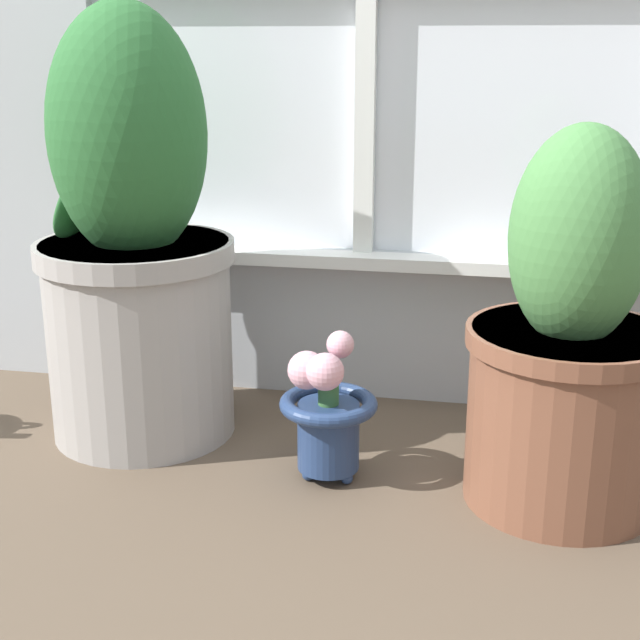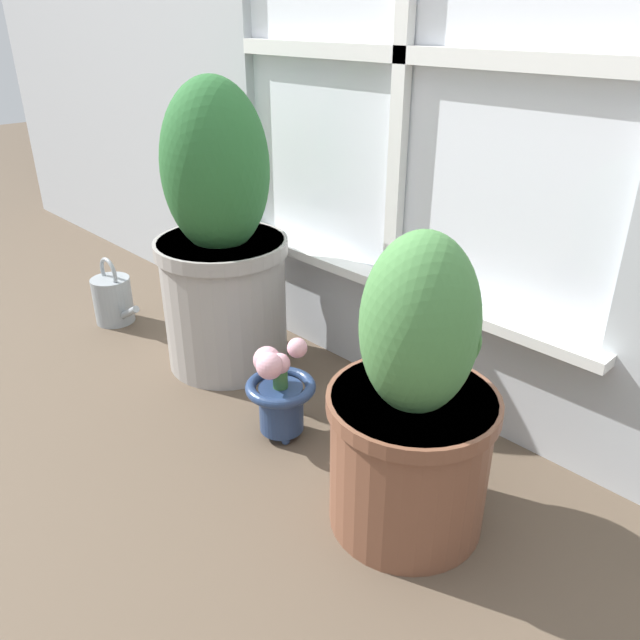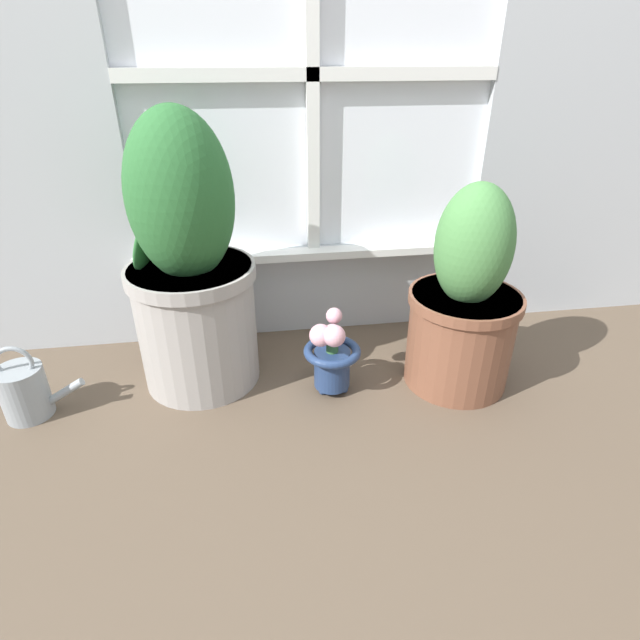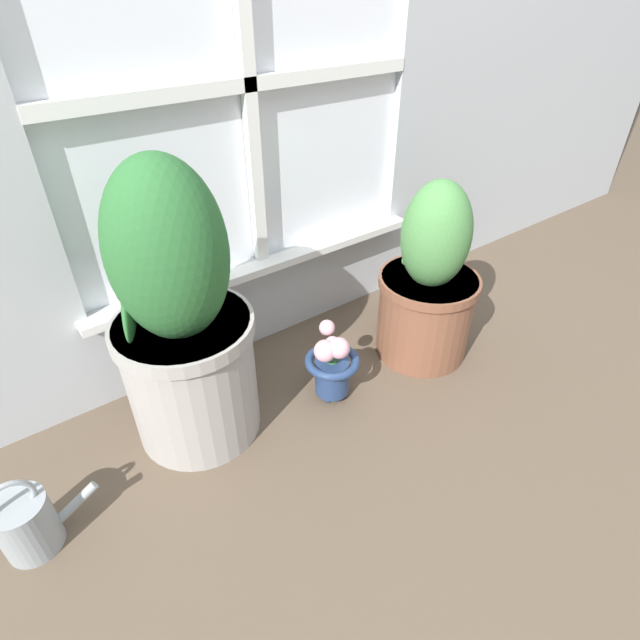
{
  "view_description": "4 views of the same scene",
  "coord_description": "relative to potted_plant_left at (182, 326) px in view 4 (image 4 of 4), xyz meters",
  "views": [
    {
      "loc": [
        0.24,
        -1.15,
        0.68
      ],
      "look_at": [
        -0.03,
        0.21,
        0.24
      ],
      "focal_mm": 50.0,
      "sensor_mm": 36.0,
      "label": 1
    },
    {
      "loc": [
        0.9,
        -0.61,
        0.87
      ],
      "look_at": [
        0.05,
        0.21,
        0.29
      ],
      "focal_mm": 35.0,
      "sensor_mm": 36.0,
      "label": 2
    },
    {
      "loc": [
        -0.2,
        -0.99,
        0.86
      ],
      "look_at": [
        -0.03,
        0.16,
        0.22
      ],
      "focal_mm": 28.0,
      "sensor_mm": 36.0,
      "label": 3
    },
    {
      "loc": [
        -0.66,
        -0.71,
        1.04
      ],
      "look_at": [
        -0.04,
        0.15,
        0.28
      ],
      "focal_mm": 28.0,
      "sensor_mm": 36.0,
      "label": 4
    }
  ],
  "objects": [
    {
      "name": "ground_plane",
      "position": [
        0.36,
        -0.26,
        -0.34
      ],
      "size": [
        10.0,
        10.0,
        0.0
      ],
      "primitive_type": "plane",
      "color": "brown"
    },
    {
      "name": "potted_plant_left",
      "position": [
        0.0,
        0.0,
        0.0
      ],
      "size": [
        0.34,
        0.34,
        0.75
      ],
      "color": "#9E9993",
      "rests_on": "ground_plane"
    },
    {
      "name": "potted_plant_right",
      "position": [
        0.73,
        -0.12,
        -0.1
      ],
      "size": [
        0.31,
        0.31,
        0.58
      ],
      "color": "brown",
      "rests_on": "ground_plane"
    },
    {
      "name": "flower_vase",
      "position": [
        0.36,
        -0.12,
        -0.22
      ],
      "size": [
        0.16,
        0.16,
        0.24
      ],
      "color": "navy",
      "rests_on": "ground_plane"
    },
    {
      "name": "watering_can",
      "position": [
        -0.44,
        -0.11,
        -0.26
      ],
      "size": [
        0.21,
        0.12,
        0.21
      ],
      "color": "gray",
      "rests_on": "ground_plane"
    }
  ]
}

